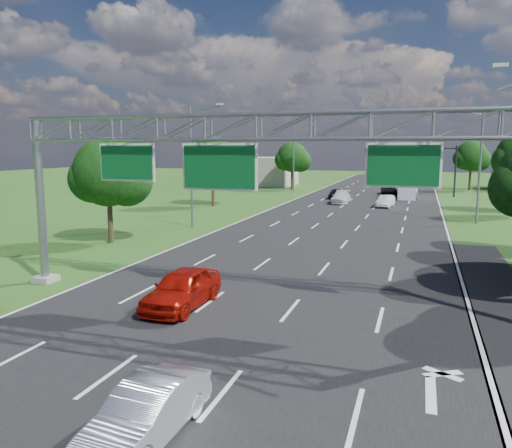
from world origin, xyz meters
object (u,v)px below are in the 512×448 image
at_px(traffic_signal, 428,159).
at_px(silver_sedan, 147,412).
at_px(box_truck, 408,187).
at_px(red_coupe, 182,288).
at_px(sign_gantry, 260,142).

xyz_separation_m(traffic_signal, silver_sedan, (-6.52, -63.45, -4.51)).
relative_size(traffic_signal, box_truck, 1.50).
height_order(traffic_signal, silver_sedan, traffic_signal).
bearing_deg(traffic_signal, red_coupe, -100.53).
relative_size(sign_gantry, traffic_signal, 1.92).
bearing_deg(box_truck, traffic_signal, 42.15).
height_order(sign_gantry, box_truck, sign_gantry).
height_order(red_coupe, silver_sedan, red_coupe).
bearing_deg(red_coupe, sign_gantry, 26.76).
bearing_deg(sign_gantry, box_truck, 84.74).
relative_size(sign_gantry, red_coupe, 4.91).
xyz_separation_m(traffic_signal, red_coupe, (-10.13, -54.48, -4.35)).
relative_size(traffic_signal, red_coupe, 2.55).
height_order(sign_gantry, traffic_signal, sign_gantry).
distance_m(sign_gantry, red_coupe, 6.93).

